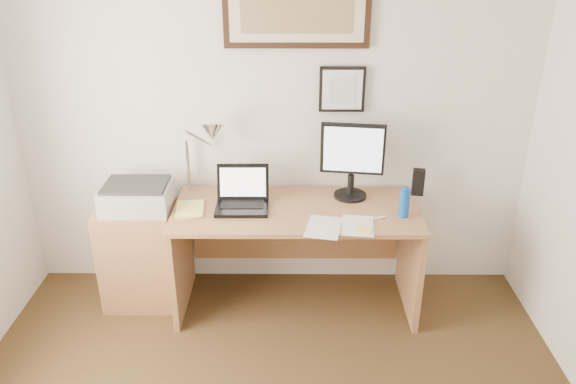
{
  "coord_description": "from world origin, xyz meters",
  "views": [
    {
      "loc": [
        0.12,
        -1.64,
        2.39
      ],
      "look_at": [
        0.1,
        1.43,
        0.96
      ],
      "focal_mm": 35.0,
      "sensor_mm": 36.0,
      "label": 1
    }
  ],
  "objects_px": {
    "side_cabinet": "(141,254)",
    "desk": "(296,233)",
    "book": "(176,210)",
    "laptop": "(242,199)",
    "printer": "(137,196)",
    "water_bottle": "(404,203)",
    "lcd_monitor": "(352,157)"
  },
  "relations": [
    {
      "from": "printer",
      "to": "book",
      "type": "bearing_deg",
      "value": -16.76
    },
    {
      "from": "laptop",
      "to": "lcd_monitor",
      "type": "distance_m",
      "value": 0.77
    },
    {
      "from": "lcd_monitor",
      "to": "printer",
      "type": "distance_m",
      "value": 1.43
    },
    {
      "from": "book",
      "to": "laptop",
      "type": "distance_m",
      "value": 0.43
    },
    {
      "from": "printer",
      "to": "desk",
      "type": "bearing_deg",
      "value": 2.72
    },
    {
      "from": "water_bottle",
      "to": "lcd_monitor",
      "type": "distance_m",
      "value": 0.46
    },
    {
      "from": "water_bottle",
      "to": "book",
      "type": "xyz_separation_m",
      "value": [
        -1.45,
        0.06,
        -0.08
      ]
    },
    {
      "from": "laptop",
      "to": "lcd_monitor",
      "type": "relative_size",
      "value": 0.66
    },
    {
      "from": "book",
      "to": "printer",
      "type": "xyz_separation_m",
      "value": [
        -0.27,
        0.08,
        0.06
      ]
    },
    {
      "from": "printer",
      "to": "water_bottle",
      "type": "bearing_deg",
      "value": -4.68
    },
    {
      "from": "side_cabinet",
      "to": "printer",
      "type": "relative_size",
      "value": 1.66
    },
    {
      "from": "laptop",
      "to": "lcd_monitor",
      "type": "xyz_separation_m",
      "value": [
        0.72,
        0.15,
        0.23
      ]
    },
    {
      "from": "side_cabinet",
      "to": "laptop",
      "type": "distance_m",
      "value": 0.85
    },
    {
      "from": "side_cabinet",
      "to": "water_bottle",
      "type": "height_order",
      "value": "water_bottle"
    },
    {
      "from": "side_cabinet",
      "to": "book",
      "type": "bearing_deg",
      "value": -17.62
    },
    {
      "from": "desk",
      "to": "laptop",
      "type": "height_order",
      "value": "laptop"
    },
    {
      "from": "water_bottle",
      "to": "laptop",
      "type": "bearing_deg",
      "value": 172.81
    },
    {
      "from": "water_bottle",
      "to": "desk",
      "type": "distance_m",
      "value": 0.78
    },
    {
      "from": "side_cabinet",
      "to": "book",
      "type": "relative_size",
      "value": 3.03
    },
    {
      "from": "laptop",
      "to": "side_cabinet",
      "type": "bearing_deg",
      "value": 178.02
    },
    {
      "from": "book",
      "to": "desk",
      "type": "distance_m",
      "value": 0.82
    },
    {
      "from": "desk",
      "to": "laptop",
      "type": "relative_size",
      "value": 4.67
    },
    {
      "from": "desk",
      "to": "printer",
      "type": "height_order",
      "value": "printer"
    },
    {
      "from": "water_bottle",
      "to": "lcd_monitor",
      "type": "height_order",
      "value": "lcd_monitor"
    },
    {
      "from": "side_cabinet",
      "to": "desk",
      "type": "bearing_deg",
      "value": 1.89
    },
    {
      "from": "book",
      "to": "laptop",
      "type": "height_order",
      "value": "laptop"
    },
    {
      "from": "desk",
      "to": "side_cabinet",
      "type": "bearing_deg",
      "value": -178.11
    },
    {
      "from": "laptop",
      "to": "lcd_monitor",
      "type": "bearing_deg",
      "value": 11.55
    },
    {
      "from": "desk",
      "to": "lcd_monitor",
      "type": "bearing_deg",
      "value": 13.24
    },
    {
      "from": "book",
      "to": "lcd_monitor",
      "type": "distance_m",
      "value": 1.2
    },
    {
      "from": "water_bottle",
      "to": "printer",
      "type": "distance_m",
      "value": 1.73
    },
    {
      "from": "water_bottle",
      "to": "printer",
      "type": "relative_size",
      "value": 0.41
    }
  ]
}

